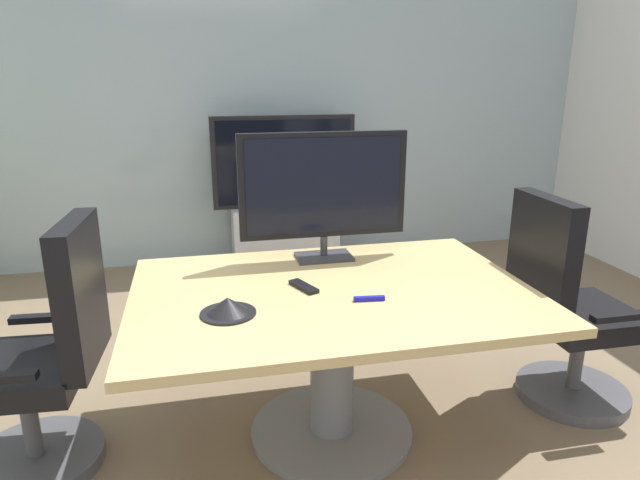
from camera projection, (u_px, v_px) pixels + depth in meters
name	position (u px, v px, depth m)	size (l,w,h in m)	color
ground_plane	(311.00, 458.00, 2.47)	(7.37, 7.37, 0.00)	#7A664C
wall_back_glass_partition	(242.00, 112.00, 4.81)	(6.37, 0.10, 2.64)	#9EB2B7
conference_table	(332.00, 329.00, 2.49)	(1.73, 1.20, 0.73)	tan
office_chair_left	(46.00, 370.00, 2.30)	(0.61, 0.59, 1.09)	#4C4C51
office_chair_right	(565.00, 319.00, 2.78)	(0.60, 0.57, 1.09)	#4C4C51
tv_monitor	(324.00, 189.00, 2.74)	(0.84, 0.18, 0.64)	#333338
wall_display_unit	(285.00, 218.00, 4.79)	(1.20, 0.36, 1.31)	#B7BABC
conference_phone	(228.00, 307.00, 2.16)	(0.22, 0.22, 0.07)	black
remote_control	(304.00, 287.00, 2.43)	(0.05, 0.17, 0.02)	black
whiteboard_marker	(369.00, 299.00, 2.30)	(0.13, 0.02, 0.02)	#1919A5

